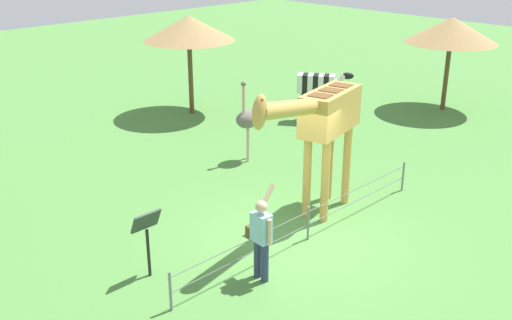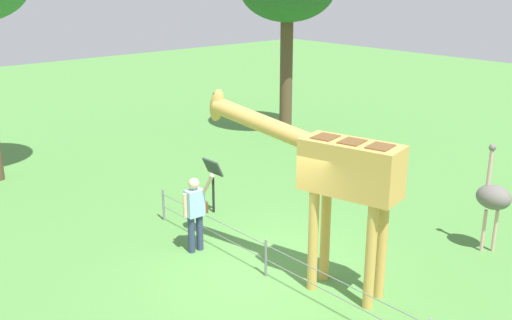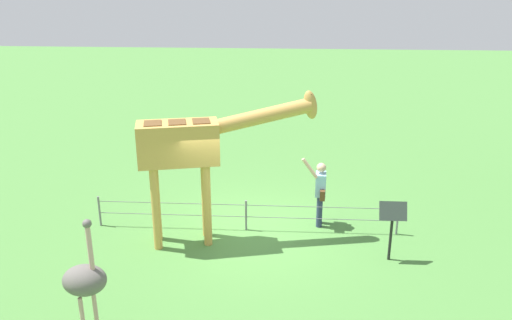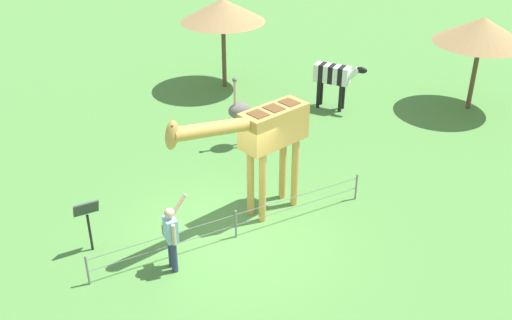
# 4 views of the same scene
# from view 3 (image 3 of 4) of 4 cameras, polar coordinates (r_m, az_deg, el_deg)

# --- Properties ---
(ground_plane) EXTENTS (60.00, 60.00, 0.00)m
(ground_plane) POSITION_cam_3_polar(r_m,az_deg,el_deg) (12.44, -1.12, -7.82)
(ground_plane) COLOR #4C843D
(giraffe) EXTENTS (3.91, 1.36, 3.39)m
(giraffe) POSITION_cam_3_polar(r_m,az_deg,el_deg) (11.28, -6.69, 1.35)
(giraffe) COLOR gold
(giraffe) RESTS_ON ground_plane
(visitor) EXTENTS (0.60, 0.59, 1.75)m
(visitor) POSITION_cam_3_polar(r_m,az_deg,el_deg) (12.48, 6.95, -3.27)
(visitor) COLOR navy
(visitor) RESTS_ON ground_plane
(ostrich) EXTENTS (0.70, 0.56, 2.25)m
(ostrich) POSITION_cam_3_polar(r_m,az_deg,el_deg) (8.94, -18.02, -12.29)
(ostrich) COLOR #CC9E93
(ostrich) RESTS_ON ground_plane
(info_sign) EXTENTS (0.56, 0.21, 1.32)m
(info_sign) POSITION_cam_3_polar(r_m,az_deg,el_deg) (11.27, 14.54, -6.20)
(info_sign) COLOR black
(info_sign) RESTS_ON ground_plane
(wire_fence) EXTENTS (7.05, 0.05, 0.75)m
(wire_fence) POSITION_cam_3_polar(r_m,az_deg,el_deg) (12.37, -1.08, -5.88)
(wire_fence) COLOR slate
(wire_fence) RESTS_ON ground_plane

